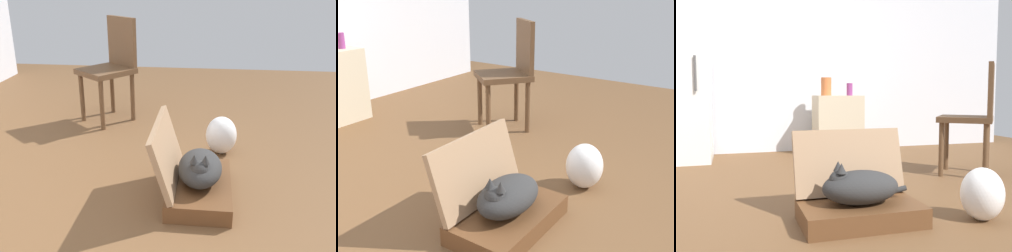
% 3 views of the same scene
% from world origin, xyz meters
% --- Properties ---
extents(ground_plane, '(7.68, 7.68, 0.00)m').
position_xyz_m(ground_plane, '(0.00, 0.00, 0.00)').
color(ground_plane, brown).
rests_on(ground_plane, ground).
extents(suitcase_base, '(0.68, 0.40, 0.11)m').
position_xyz_m(suitcase_base, '(0.14, -0.57, 0.06)').
color(suitcase_base, brown).
rests_on(suitcase_base, ground).
extents(suitcase_lid, '(0.68, 0.15, 0.40)m').
position_xyz_m(suitcase_lid, '(0.14, -0.35, 0.31)').
color(suitcase_lid, '#9B7756').
rests_on(suitcase_lid, suitcase_base).
extents(cat, '(0.52, 0.28, 0.24)m').
position_xyz_m(cat, '(0.13, -0.57, 0.21)').
color(cat, '#2D2D2D').
rests_on(cat, suitcase_base).
extents(plastic_bag_white, '(0.25, 0.25, 0.31)m').
position_xyz_m(plastic_bag_white, '(0.83, -0.72, 0.15)').
color(plastic_bag_white, white).
rests_on(plastic_bag_white, ground).
extents(chair, '(0.61, 0.61, 0.99)m').
position_xyz_m(chair, '(1.52, 0.34, 0.54)').
color(chair, brown).
rests_on(chair, ground).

